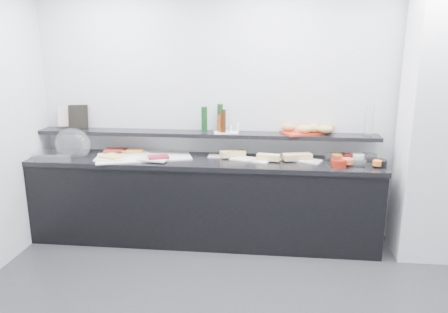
# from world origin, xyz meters

# --- Properties ---
(back_wall) EXTENTS (5.00, 0.02, 2.70)m
(back_wall) POSITION_xyz_m (0.00, 2.00, 1.35)
(back_wall) COLOR silver
(back_wall) RESTS_ON ground
(column) EXTENTS (0.50, 0.50, 2.70)m
(column) POSITION_xyz_m (1.50, 1.65, 1.35)
(column) COLOR white
(column) RESTS_ON ground
(buffet_cabinet) EXTENTS (3.60, 0.60, 0.85)m
(buffet_cabinet) POSITION_xyz_m (-0.70, 1.70, 0.42)
(buffet_cabinet) COLOR black
(buffet_cabinet) RESTS_ON ground
(counter_top) EXTENTS (3.62, 0.62, 0.05)m
(counter_top) POSITION_xyz_m (-0.70, 1.70, 0.88)
(counter_top) COLOR black
(counter_top) RESTS_ON buffet_cabinet
(wall_shelf) EXTENTS (3.60, 0.25, 0.04)m
(wall_shelf) POSITION_xyz_m (-0.70, 1.88, 1.13)
(wall_shelf) COLOR black
(wall_shelf) RESTS_ON back_wall
(cloche_base) EXTENTS (0.41, 0.28, 0.04)m
(cloche_base) POSITION_xyz_m (-2.26, 1.69, 0.92)
(cloche_base) COLOR silver
(cloche_base) RESTS_ON counter_top
(cloche_dome) EXTENTS (0.47, 0.37, 0.34)m
(cloche_dome) POSITION_xyz_m (-2.10, 1.71, 1.03)
(cloche_dome) COLOR white
(cloche_dome) RESTS_ON cloche_base
(linen_runner) EXTENTS (1.05, 0.74, 0.01)m
(linen_runner) POSITION_xyz_m (-1.32, 1.71, 0.91)
(linen_runner) COLOR white
(linen_runner) RESTS_ON counter_top
(platter_meat_a) EXTENTS (0.29, 0.20, 0.01)m
(platter_meat_a) POSITION_xyz_m (-1.59, 1.82, 0.92)
(platter_meat_a) COLOR silver
(platter_meat_a) RESTS_ON linen_runner
(food_meat_a) EXTENTS (0.25, 0.17, 0.02)m
(food_meat_a) POSITION_xyz_m (-1.67, 1.82, 0.94)
(food_meat_a) COLOR maroon
(food_meat_a) RESTS_ON platter_meat_a
(platter_salmon) EXTENTS (0.40, 0.33, 0.01)m
(platter_salmon) POSITION_xyz_m (-1.47, 1.79, 0.92)
(platter_salmon) COLOR silver
(platter_salmon) RESTS_ON linen_runner
(food_salmon) EXTENTS (0.21, 0.13, 0.02)m
(food_salmon) POSITION_xyz_m (-1.47, 1.80, 0.94)
(food_salmon) COLOR orange
(food_salmon) RESTS_ON platter_salmon
(platter_cheese) EXTENTS (0.32, 0.24, 0.01)m
(platter_cheese) POSITION_xyz_m (-1.63, 1.54, 0.92)
(platter_cheese) COLOR white
(platter_cheese) RESTS_ON linen_runner
(food_cheese) EXTENTS (0.24, 0.20, 0.02)m
(food_cheese) POSITION_xyz_m (-1.62, 1.55, 0.94)
(food_cheese) COLOR #EACC5B
(food_cheese) RESTS_ON platter_cheese
(platter_meat_b) EXTENTS (0.32, 0.24, 0.01)m
(platter_meat_b) POSITION_xyz_m (-1.18, 1.57, 0.92)
(platter_meat_b) COLOR silver
(platter_meat_b) RESTS_ON linen_runner
(food_meat_b) EXTENTS (0.24, 0.20, 0.02)m
(food_meat_b) POSITION_xyz_m (-1.14, 1.59, 0.94)
(food_meat_b) COLOR maroon
(food_meat_b) RESTS_ON platter_meat_b
(sandwich_plate_left) EXTENTS (0.31, 0.13, 0.01)m
(sandwich_plate_left) POSITION_xyz_m (-0.50, 1.82, 0.91)
(sandwich_plate_left) COLOR white
(sandwich_plate_left) RESTS_ON counter_top
(sandwich_food_left) EXTENTS (0.28, 0.20, 0.06)m
(sandwich_food_left) POSITION_xyz_m (-0.40, 1.80, 0.94)
(sandwich_food_left) COLOR #D3B86F
(sandwich_food_left) RESTS_ON sandwich_plate_left
(tongs_left) EXTENTS (0.15, 0.08, 0.01)m
(tongs_left) POSITION_xyz_m (-0.41, 1.74, 0.92)
(tongs_left) COLOR silver
(tongs_left) RESTS_ON sandwich_plate_left
(sandwich_plate_mid) EXTENTS (0.43, 0.29, 0.01)m
(sandwich_plate_mid) POSITION_xyz_m (-0.21, 1.71, 0.91)
(sandwich_plate_mid) COLOR white
(sandwich_plate_mid) RESTS_ON counter_top
(sandwich_food_mid) EXTENTS (0.24, 0.13, 0.06)m
(sandwich_food_mid) POSITION_xyz_m (-0.02, 1.68, 0.94)
(sandwich_food_mid) COLOR #DFC375
(sandwich_food_mid) RESTS_ON sandwich_plate_mid
(tongs_mid) EXTENTS (0.15, 0.07, 0.01)m
(tongs_mid) POSITION_xyz_m (-0.17, 1.63, 0.92)
(tongs_mid) COLOR silver
(tongs_mid) RESTS_ON sandwich_plate_mid
(sandwich_plate_right) EXTENTS (0.43, 0.32, 0.01)m
(sandwich_plate_right) POSITION_xyz_m (0.31, 1.76, 0.91)
(sandwich_plate_right) COLOR silver
(sandwich_plate_right) RESTS_ON counter_top
(sandwich_food_right) EXTENTS (0.31, 0.19, 0.06)m
(sandwich_food_right) POSITION_xyz_m (0.26, 1.74, 0.94)
(sandwich_food_right) COLOR tan
(sandwich_food_right) RESTS_ON sandwich_plate_right
(tongs_right) EXTENTS (0.16, 0.03, 0.01)m
(tongs_right) POSITION_xyz_m (0.25, 1.70, 0.92)
(tongs_right) COLOR silver
(tongs_right) RESTS_ON sandwich_plate_right
(bowl_glass_fruit) EXTENTS (0.19, 0.19, 0.07)m
(bowl_glass_fruit) POSITION_xyz_m (0.62, 1.80, 0.94)
(bowl_glass_fruit) COLOR silver
(bowl_glass_fruit) RESTS_ON counter_top
(fill_glass_fruit) EXTENTS (0.14, 0.14, 0.05)m
(fill_glass_fruit) POSITION_xyz_m (0.68, 1.79, 0.95)
(fill_glass_fruit) COLOR orange
(fill_glass_fruit) RESTS_ON bowl_glass_fruit
(bowl_black_jam) EXTENTS (0.13, 0.13, 0.07)m
(bowl_black_jam) POSITION_xyz_m (0.72, 1.81, 0.94)
(bowl_black_jam) COLOR black
(bowl_black_jam) RESTS_ON counter_top
(fill_black_jam) EXTENTS (0.15, 0.15, 0.05)m
(fill_black_jam) POSITION_xyz_m (0.76, 1.78, 0.95)
(fill_black_jam) COLOR maroon
(fill_black_jam) RESTS_ON bowl_black_jam
(bowl_glass_cream) EXTENTS (0.21, 0.21, 0.07)m
(bowl_glass_cream) POSITION_xyz_m (0.98, 1.82, 0.94)
(bowl_glass_cream) COLOR silver
(bowl_glass_cream) RESTS_ON counter_top
(fill_glass_cream) EXTENTS (0.16, 0.16, 0.05)m
(fill_glass_cream) POSITION_xyz_m (0.87, 1.81, 0.95)
(fill_glass_cream) COLOR white
(fill_glass_cream) RESTS_ON bowl_glass_cream
(bowl_red_jam) EXTENTS (0.15, 0.15, 0.07)m
(bowl_red_jam) POSITION_xyz_m (0.66, 1.56, 0.94)
(bowl_red_jam) COLOR maroon
(bowl_red_jam) RESTS_ON counter_top
(fill_red_jam) EXTENTS (0.13, 0.13, 0.05)m
(fill_red_jam) POSITION_xyz_m (0.63, 1.61, 0.95)
(fill_red_jam) COLOR #51120B
(fill_red_jam) RESTS_ON bowl_red_jam
(bowl_glass_salmon) EXTENTS (0.15, 0.15, 0.07)m
(bowl_glass_salmon) POSITION_xyz_m (0.85, 1.60, 0.94)
(bowl_glass_salmon) COLOR white
(bowl_glass_salmon) RESTS_ON counter_top
(fill_glass_salmon) EXTENTS (0.15, 0.15, 0.05)m
(fill_glass_salmon) POSITION_xyz_m (0.75, 1.61, 0.95)
(fill_glass_salmon) COLOR #CE5D32
(fill_glass_salmon) RESTS_ON bowl_glass_salmon
(bowl_black_fruit) EXTENTS (0.17, 0.17, 0.07)m
(bowl_black_fruit) POSITION_xyz_m (1.05, 1.61, 0.94)
(bowl_black_fruit) COLOR black
(bowl_black_fruit) RESTS_ON counter_top
(fill_black_fruit) EXTENTS (0.09, 0.09, 0.05)m
(fill_black_fruit) POSITION_xyz_m (1.02, 1.57, 0.95)
(fill_black_fruit) COLOR orange
(fill_black_fruit) RESTS_ON bowl_black_fruit
(framed_print) EXTENTS (0.22, 0.12, 0.26)m
(framed_print) POSITION_xyz_m (-2.11, 1.93, 1.28)
(framed_print) COLOR black
(framed_print) RESTS_ON wall_shelf
(print_art) EXTENTS (0.19, 0.07, 0.22)m
(print_art) POSITION_xyz_m (-2.26, 1.94, 1.28)
(print_art) COLOR #D2A697
(print_art) RESTS_ON framed_print
(condiment_tray) EXTENTS (0.28, 0.20, 0.01)m
(condiment_tray) POSITION_xyz_m (-0.47, 1.86, 1.16)
(condiment_tray) COLOR white
(condiment_tray) RESTS_ON wall_shelf
(bottle_green_a) EXTENTS (0.07, 0.07, 0.26)m
(bottle_green_a) POSITION_xyz_m (-0.70, 1.87, 1.29)
(bottle_green_a) COLOR #0F3814
(bottle_green_a) RESTS_ON condiment_tray
(bottle_brown) EXTENTS (0.06, 0.06, 0.24)m
(bottle_brown) POSITION_xyz_m (-0.50, 1.82, 1.28)
(bottle_brown) COLOR #351D09
(bottle_brown) RESTS_ON condiment_tray
(bottle_green_b) EXTENTS (0.08, 0.08, 0.28)m
(bottle_green_b) POSITION_xyz_m (-0.55, 1.94, 1.30)
(bottle_green_b) COLOR #0F3918
(bottle_green_b) RESTS_ON condiment_tray
(bottle_hot) EXTENTS (0.05, 0.05, 0.18)m
(bottle_hot) POSITION_xyz_m (-0.53, 1.84, 1.25)
(bottle_hot) COLOR #A4340B
(bottle_hot) RESTS_ON condiment_tray
(shaker_salt) EXTENTS (0.03, 0.03, 0.07)m
(shaker_salt) POSITION_xyz_m (-0.35, 1.90, 1.20)
(shaker_salt) COLOR white
(shaker_salt) RESTS_ON condiment_tray
(shaker_pepper) EXTENTS (0.03, 0.03, 0.07)m
(shaker_pepper) POSITION_xyz_m (-0.43, 1.86, 1.20)
(shaker_pepper) COLOR white
(shaker_pepper) RESTS_ON condiment_tray
(bread_tray) EXTENTS (0.46, 0.40, 0.02)m
(bread_tray) POSITION_xyz_m (0.31, 1.91, 1.16)
(bread_tray) COLOR red
(bread_tray) RESTS_ON wall_shelf
(bread_roll_nw) EXTENTS (0.16, 0.11, 0.08)m
(bread_roll_nw) POSITION_xyz_m (0.17, 1.93, 1.21)
(bread_roll_nw) COLOR #BA8447
(bread_roll_nw) RESTS_ON bread_tray
(bread_roll_n) EXTENTS (0.13, 0.10, 0.08)m
(bread_roll_n) POSITION_xyz_m (0.44, 1.95, 1.21)
(bread_roll_n) COLOR tan
(bread_roll_n) RESTS_ON bread_tray
(bread_roll_ne) EXTENTS (0.15, 0.10, 0.08)m
(bread_roll_ne) POSITION_xyz_m (0.58, 1.97, 1.21)
(bread_roll_ne) COLOR #AA7B41
(bread_roll_ne) RESTS_ON bread_tray
(bread_roll_sw) EXTENTS (0.16, 0.11, 0.08)m
(bread_roll_sw) POSITION_xyz_m (0.34, 1.85, 1.21)
(bread_roll_sw) COLOR tan
(bread_roll_sw) RESTS_ON bread_tray
(bread_roll_midw) EXTENTS (0.17, 0.13, 0.08)m
(bread_roll_midw) POSITION_xyz_m (0.43, 1.89, 1.21)
(bread_roll_midw) COLOR tan
(bread_roll_midw) RESTS_ON bread_tray
(bread_roll_mide) EXTENTS (0.18, 0.14, 0.08)m
(bread_roll_mide) POSITION_xyz_m (0.55, 1.86, 1.21)
(bread_roll_mide) COLOR tan
(bread_roll_mide) RESTS_ON bread_tray
(carafe) EXTENTS (0.09, 0.09, 0.30)m
(carafe) POSITION_xyz_m (0.97, 1.85, 1.30)
(carafe) COLOR silver
(carafe) RESTS_ON wall_shelf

